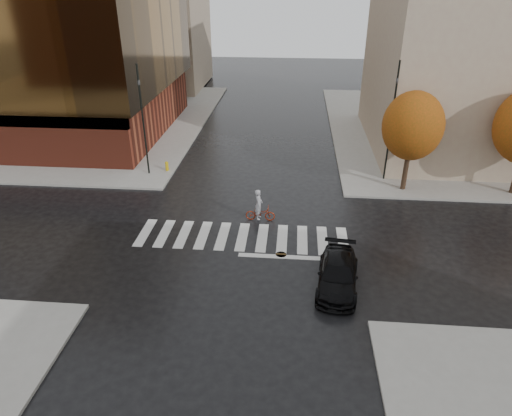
{
  "coord_description": "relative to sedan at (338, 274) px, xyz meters",
  "views": [
    {
      "loc": [
        2.63,
        -20.99,
        13.02
      ],
      "look_at": [
        0.78,
        0.18,
        2.0
      ],
      "focal_mm": 32.0,
      "sensor_mm": 36.0,
      "label": 1
    }
  ],
  "objects": [
    {
      "name": "ground",
      "position": [
        -4.88,
        3.49,
        -0.65
      ],
      "size": [
        120.0,
        120.0,
        0.0
      ],
      "primitive_type": "plane",
      "color": "black",
      "rests_on": "ground"
    },
    {
      "name": "sidewalk_nw",
      "position": [
        -25.88,
        24.49,
        -0.57
      ],
      "size": [
        30.0,
        30.0,
        0.15
      ],
      "primitive_type": "cube",
      "color": "gray",
      "rests_on": "ground"
    },
    {
      "name": "sidewalk_ne",
      "position": [
        16.12,
        24.49,
        -0.57
      ],
      "size": [
        30.0,
        30.0,
        0.15
      ],
      "primitive_type": "cube",
      "color": "gray",
      "rests_on": "ground"
    },
    {
      "name": "crosswalk",
      "position": [
        -4.88,
        3.99,
        -0.64
      ],
      "size": [
        12.0,
        3.0,
        0.01
      ],
      "primitive_type": "cube",
      "color": "silver",
      "rests_on": "ground"
    },
    {
      "name": "office_glass",
      "position": [
        -26.88,
        21.48,
        7.63
      ],
      "size": [
        27.0,
        19.0,
        16.0
      ],
      "color": "maroon",
      "rests_on": "sidewalk_nw"
    },
    {
      "name": "building_ne_tan",
      "position": [
        12.12,
        20.49,
        8.5
      ],
      "size": [
        16.0,
        16.0,
        18.0
      ],
      "primitive_type": "cube",
      "color": "gray",
      "rests_on": "sidewalk_ne"
    },
    {
      "name": "tree_ne_a",
      "position": [
        5.12,
        10.89,
        3.81
      ],
      "size": [
        3.8,
        3.8,
        6.5
      ],
      "color": "black",
      "rests_on": "sidewalk_ne"
    },
    {
      "name": "sedan",
      "position": [
        0.0,
        0.0,
        0.0
      ],
      "size": [
        2.3,
        4.63,
        1.29
      ],
      "primitive_type": "imported",
      "rotation": [
        0.0,
        0.0,
        -0.11
      ],
      "color": "black",
      "rests_on": "ground"
    },
    {
      "name": "cyclist",
      "position": [
        -4.09,
        5.99,
        0.02
      ],
      "size": [
        1.73,
        0.67,
        1.96
      ],
      "rotation": [
        0.0,
        0.0,
        1.56
      ],
      "color": "maroon",
      "rests_on": "ground"
    },
    {
      "name": "traffic_light_nw",
      "position": [
        -12.56,
        12.0,
        3.9
      ],
      "size": [
        0.23,
        0.21,
        7.64
      ],
      "rotation": [
        0.0,
        0.0,
        -1.21
      ],
      "color": "black",
      "rests_on": "sidewalk_nw"
    },
    {
      "name": "traffic_light_ne",
      "position": [
        4.12,
        12.49,
        4.16
      ],
      "size": [
        0.21,
        0.24,
        8.02
      ],
      "rotation": [
        0.0,
        0.0,
        2.88
      ],
      "color": "black",
      "rests_on": "sidewalk_ne"
    },
    {
      "name": "fire_hydrant",
      "position": [
        -11.38,
        12.61,
        -0.12
      ],
      "size": [
        0.25,
        0.25,
        0.69
      ],
      "color": "gold",
      "rests_on": "sidewalk_nw"
    },
    {
      "name": "manhole",
      "position": [
        -2.68,
        2.39,
        -0.64
      ],
      "size": [
        0.68,
        0.68,
        0.01
      ],
      "primitive_type": "cylinder",
      "rotation": [
        0.0,
        0.0,
        -0.26
      ],
      "color": "#4E381C",
      "rests_on": "ground"
    }
  ]
}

